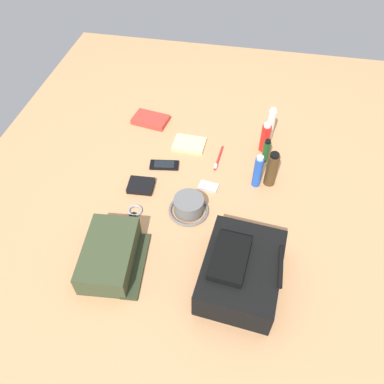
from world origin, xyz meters
The scene contains 16 objects.
ground_plane centered at (0.00, 0.00, -0.01)m, with size 2.64×2.02×0.02m, color tan.
backpack centered at (0.35, 0.24, 0.07)m, with size 0.37×0.29×0.15m.
toiletry_pouch centered at (0.36, -0.23, 0.05)m, with size 0.30×0.24×0.10m.
bucket_hat centered at (0.07, 0.00, 0.03)m, with size 0.17×0.17×0.07m.
toothpaste_tube centered at (-0.46, 0.30, 0.08)m, with size 0.04×0.04×0.17m.
sunscreen_spray centered at (-0.37, 0.28, 0.07)m, with size 0.04×0.04×0.15m.
shampoo_bottle centered at (-0.29, 0.29, 0.06)m, with size 0.03×0.03×0.12m.
cologne_bottle centered at (-0.15, 0.32, 0.08)m, with size 0.05×0.05×0.17m.
deodorant_spray centered at (-0.13, 0.26, 0.08)m, with size 0.04×0.04×0.17m.
paperback_novel centered at (-0.47, -0.31, 0.01)m, with size 0.14×0.19×0.03m.
cell_phone centered at (-0.17, -0.16, 0.01)m, with size 0.08×0.14×0.01m.
media_player centered at (-0.07, 0.06, 0.01)m, with size 0.06×0.09×0.01m.
wristwatch centered at (0.12, -0.22, 0.01)m, with size 0.07×0.06×0.01m.
toothbrush centered at (-0.25, 0.08, 0.01)m, with size 0.16×0.02×0.02m.
wallet centered at (-0.02, -0.23, 0.01)m, with size 0.09×0.11×0.02m, color black.
notepad centered at (-0.33, -0.08, 0.01)m, with size 0.11×0.15×0.02m, color beige.
Camera 1 is at (1.04, 0.20, 1.25)m, focal length 35.87 mm.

